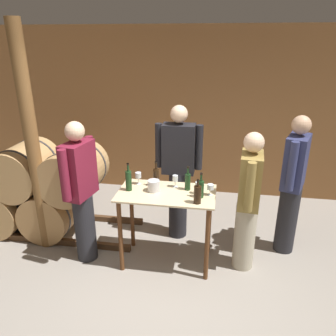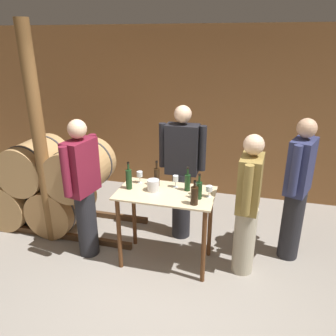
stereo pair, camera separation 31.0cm
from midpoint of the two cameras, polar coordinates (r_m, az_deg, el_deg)
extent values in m
plane|color=gray|center=(3.54, -3.44, -23.05)|extent=(14.00, 14.00, 0.00)
cube|color=brown|center=(5.38, 2.78, 9.36)|extent=(8.40, 0.05, 2.70)
cube|color=#4C331E|center=(4.89, -25.84, -10.90)|extent=(2.97, 0.06, 0.08)
cube|color=#4C331E|center=(5.34, -21.99, -7.40)|extent=(2.97, 0.06, 0.08)
cylinder|color=tan|center=(5.17, -27.53, -5.73)|extent=(0.66, 0.81, 0.66)
cylinder|color=#38383D|center=(5.34, -26.04, -4.59)|extent=(0.68, 0.03, 0.68)
cylinder|color=#AD7F4C|center=(4.80, -20.85, -6.67)|extent=(0.66, 0.81, 0.66)
cylinder|color=#38383D|center=(4.62, -22.31, -8.03)|extent=(0.68, 0.03, 0.68)
cylinder|color=#38383D|center=(4.99, -19.50, -5.40)|extent=(0.68, 0.03, 0.68)
cylinder|color=tan|center=(4.76, -25.34, -0.17)|extent=(0.66, 0.81, 0.66)
cylinder|color=#38383D|center=(4.58, -26.99, -1.28)|extent=(0.68, 0.03, 0.68)
cylinder|color=#38383D|center=(4.95, -23.82, 0.86)|extent=(0.68, 0.03, 0.68)
cylinder|color=tan|center=(4.41, -17.92, -0.72)|extent=(0.66, 0.81, 0.66)
cylinder|color=#38383D|center=(4.22, -19.37, -1.96)|extent=(0.68, 0.03, 0.68)
cylinder|color=#38383D|center=(4.61, -16.60, 0.41)|extent=(0.68, 0.03, 0.68)
cube|color=beige|center=(3.62, -2.72, -4.45)|extent=(1.08, 0.60, 0.02)
cylinder|color=#593319|center=(3.77, -10.68, -11.69)|extent=(0.05, 0.05, 0.89)
cylinder|color=#593319|center=(3.58, 4.30, -13.24)|extent=(0.05, 0.05, 0.89)
cylinder|color=#593319|center=(4.15, -8.45, -8.13)|extent=(0.05, 0.05, 0.89)
cylinder|color=#593319|center=(3.99, 4.96, -9.30)|extent=(0.05, 0.05, 0.89)
cylinder|color=brown|center=(4.15, -24.57, 3.67)|extent=(0.16, 0.16, 2.70)
cylinder|color=#193819|center=(3.66, -9.30, -2.26)|extent=(0.07, 0.07, 0.23)
cylinder|color=#193819|center=(3.60, -9.45, 0.07)|extent=(0.02, 0.02, 0.09)
cylinder|color=black|center=(3.59, -9.48, 0.60)|extent=(0.03, 0.03, 0.02)
cylinder|color=black|center=(3.73, -4.46, -1.75)|extent=(0.07, 0.07, 0.21)
cylinder|color=black|center=(3.67, -4.52, 0.42)|extent=(0.02, 0.02, 0.09)
cylinder|color=black|center=(3.66, -4.54, 0.97)|extent=(0.03, 0.03, 0.02)
cylinder|color=#193819|center=(3.64, 1.01, -2.49)|extent=(0.06, 0.06, 0.19)
cylinder|color=#193819|center=(3.58, 1.02, -0.45)|extent=(0.02, 0.02, 0.09)
cylinder|color=black|center=(3.57, 1.02, 0.10)|extent=(0.03, 0.03, 0.02)
cylinder|color=black|center=(3.35, 2.51, -4.73)|extent=(0.08, 0.08, 0.19)
cylinder|color=black|center=(3.29, 2.55, -2.68)|extent=(0.02, 0.02, 0.07)
cylinder|color=black|center=(3.28, 2.56, -2.25)|extent=(0.03, 0.03, 0.02)
cylinder|color=#193819|center=(3.47, 3.18, -3.77)|extent=(0.07, 0.07, 0.19)
cylinder|color=#193819|center=(3.41, 3.23, -1.63)|extent=(0.02, 0.02, 0.09)
cylinder|color=black|center=(3.40, 3.24, -1.05)|extent=(0.03, 0.03, 0.02)
cylinder|color=silver|center=(3.85, -7.46, -2.78)|extent=(0.06, 0.06, 0.00)
cylinder|color=silver|center=(3.83, -7.49, -2.23)|extent=(0.01, 0.01, 0.08)
cylinder|color=silver|center=(3.80, -7.54, -1.27)|extent=(0.07, 0.07, 0.06)
cylinder|color=silver|center=(3.74, -1.12, -3.31)|extent=(0.06, 0.06, 0.00)
cylinder|color=silver|center=(3.73, -1.13, -2.80)|extent=(0.01, 0.01, 0.07)
cylinder|color=silver|center=(3.70, -1.13, -1.83)|extent=(0.06, 0.06, 0.07)
cylinder|color=silver|center=(3.59, 2.70, -4.48)|extent=(0.06, 0.06, 0.00)
cylinder|color=silver|center=(3.57, 2.71, -3.94)|extent=(0.01, 0.01, 0.07)
cylinder|color=silver|center=(3.54, 2.73, -2.96)|extent=(0.06, 0.06, 0.06)
cylinder|color=silver|center=(3.56, 4.85, -4.74)|extent=(0.06, 0.06, 0.00)
cylinder|color=silver|center=(3.55, 4.87, -4.23)|extent=(0.01, 0.01, 0.07)
cylinder|color=silver|center=(3.52, 4.90, -3.34)|extent=(0.07, 0.07, 0.06)
cylinder|color=silver|center=(3.63, -4.96, -3.15)|extent=(0.13, 0.13, 0.13)
cylinder|color=#B7AD93|center=(3.86, 10.92, -11.61)|extent=(0.24, 0.24, 0.80)
cube|color=olive|center=(3.53, 11.70, -2.11)|extent=(0.25, 0.42, 0.58)
sphere|color=beige|center=(3.39, 12.23, 4.36)|extent=(0.21, 0.21, 0.21)
cylinder|color=olive|center=(3.75, 11.97, -0.21)|extent=(0.09, 0.09, 0.53)
cylinder|color=olive|center=(3.29, 11.48, -3.35)|extent=(0.09, 0.09, 0.53)
cylinder|color=#232328|center=(4.07, -16.41, -9.93)|extent=(0.24, 0.24, 0.84)
cube|color=maroon|center=(3.76, -17.57, -0.36)|extent=(0.29, 0.43, 0.63)
sphere|color=beige|center=(3.62, -18.34, 6.08)|extent=(0.21, 0.21, 0.21)
cylinder|color=maroon|center=(3.57, -19.97, -1.30)|extent=(0.09, 0.09, 0.56)
cylinder|color=maroon|center=(3.93, -15.50, 1.35)|extent=(0.09, 0.09, 0.56)
cylinder|color=#232328|center=(4.25, 18.06, -8.48)|extent=(0.24, 0.24, 0.87)
cube|color=navy|center=(3.95, 19.29, 0.95)|extent=(0.34, 0.45, 0.62)
sphere|color=tan|center=(3.82, 20.08, 7.04)|extent=(0.21, 0.21, 0.21)
cylinder|color=navy|center=(4.17, 20.01, 2.39)|extent=(0.09, 0.09, 0.56)
cylinder|color=navy|center=(3.70, 18.59, 0.21)|extent=(0.09, 0.09, 0.56)
cylinder|color=#232328|center=(4.33, -0.31, -6.38)|extent=(0.24, 0.24, 0.91)
cube|color=black|center=(4.03, -0.34, 3.32)|extent=(0.40, 0.22, 0.62)
sphere|color=beige|center=(3.91, -0.35, 9.39)|extent=(0.21, 0.21, 0.21)
cylinder|color=black|center=(3.99, 3.21, 3.55)|extent=(0.09, 0.09, 0.56)
cylinder|color=black|center=(4.07, -3.82, 3.90)|extent=(0.09, 0.09, 0.56)
camera|label=1|loc=(0.16, -92.47, -0.97)|focal=35.00mm
camera|label=2|loc=(0.16, 87.53, 0.97)|focal=35.00mm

